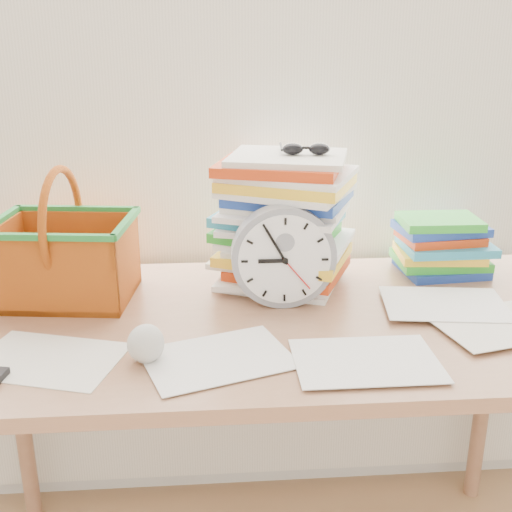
{
  "coord_description": "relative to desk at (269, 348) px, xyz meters",
  "views": [
    {
      "loc": [
        -0.12,
        0.35,
        1.33
      ],
      "look_at": [
        -0.03,
        1.6,
        0.89
      ],
      "focal_mm": 45.0,
      "sensor_mm": 36.0,
      "label": 1
    }
  ],
  "objects": [
    {
      "name": "book_stack",
      "position": [
        0.45,
        0.23,
        0.15
      ],
      "size": [
        0.25,
        0.19,
        0.14
      ],
      "primitive_type": null,
      "rotation": [
        0.0,
        0.0,
        -0.0
      ],
      "color": "white",
      "rests_on": "desk"
    },
    {
      "name": "clock",
      "position": [
        0.04,
        0.06,
        0.19
      ],
      "size": [
        0.23,
        0.05,
        0.23
      ],
      "primitive_type": "cylinder",
      "rotation": [
        1.57,
        0.0,
        0.0
      ],
      "color": "gray",
      "rests_on": "desk"
    },
    {
      "name": "desk",
      "position": [
        0.0,
        0.0,
        0.0
      ],
      "size": [
        1.4,
        0.7,
        0.75
      ],
      "color": "#976647",
      "rests_on": "ground"
    },
    {
      "name": "crumpled_ball",
      "position": [
        -0.25,
        -0.18,
        0.11
      ],
      "size": [
        0.07,
        0.07,
        0.07
      ],
      "primitive_type": "sphere",
      "color": "silver",
      "rests_on": "desk"
    },
    {
      "name": "scattered_papers",
      "position": [
        0.0,
        0.0,
        0.08
      ],
      "size": [
        1.26,
        0.42,
        0.02
      ],
      "primitive_type": null,
      "color": "white",
      "rests_on": "desk"
    },
    {
      "name": "paper_stack",
      "position": [
        0.05,
        0.2,
        0.23
      ],
      "size": [
        0.39,
        0.35,
        0.31
      ],
      "primitive_type": null,
      "rotation": [
        0.0,
        0.0,
        -0.35
      ],
      "color": "white",
      "rests_on": "desk"
    },
    {
      "name": "curtain",
      "position": [
        0.0,
        0.38,
        0.62
      ],
      "size": [
        2.4,
        0.01,
        2.5
      ],
      "primitive_type": "cube",
      "color": "white",
      "rests_on": "room_shell"
    },
    {
      "name": "sunglasses",
      "position": [
        0.1,
        0.19,
        0.4
      ],
      "size": [
        0.13,
        0.11,
        0.03
      ],
      "primitive_type": null,
      "rotation": [
        0.0,
        0.0,
        -0.08
      ],
      "color": "black",
      "rests_on": "paper_stack"
    },
    {
      "name": "basket",
      "position": [
        -0.45,
        0.14,
        0.22
      ],
      "size": [
        0.32,
        0.26,
        0.3
      ],
      "primitive_type": null,
      "rotation": [
        0.0,
        0.0,
        -0.12
      ],
      "color": "#BA5412",
      "rests_on": "desk"
    }
  ]
}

